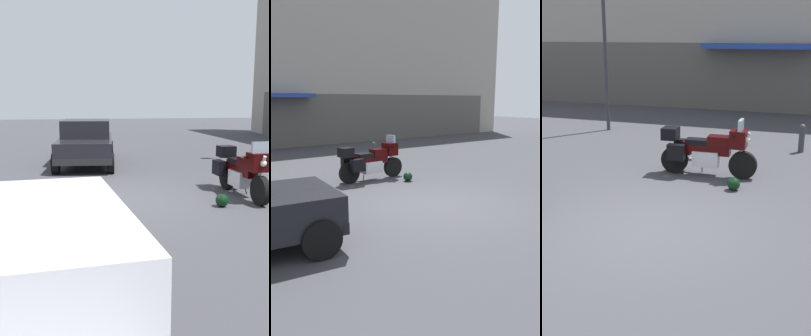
% 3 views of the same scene
% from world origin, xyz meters
% --- Properties ---
extents(ground_plane, '(80.00, 80.00, 0.00)m').
position_xyz_m(ground_plane, '(0.00, 0.00, 0.00)').
color(ground_plane, '#38383D').
extents(motorcycle, '(2.26, 0.77, 1.36)m').
position_xyz_m(motorcycle, '(0.21, 3.21, 0.62)').
color(motorcycle, black).
rests_on(motorcycle, ground).
extents(helmet, '(0.28, 0.28, 0.28)m').
position_xyz_m(helmet, '(1.03, 2.39, 0.14)').
color(helmet, black).
rests_on(helmet, ground).
extents(streetlamp_curbside, '(0.28, 0.94, 4.88)m').
position_xyz_m(streetlamp_curbside, '(-4.30, 7.00, 2.96)').
color(streetlamp_curbside, '#2D2D33').
rests_on(streetlamp_curbside, ground).
extents(bollard_curbside, '(0.16, 0.16, 0.80)m').
position_xyz_m(bollard_curbside, '(2.17, 6.12, 0.42)').
color(bollard_curbside, '#333338').
rests_on(bollard_curbside, ground).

